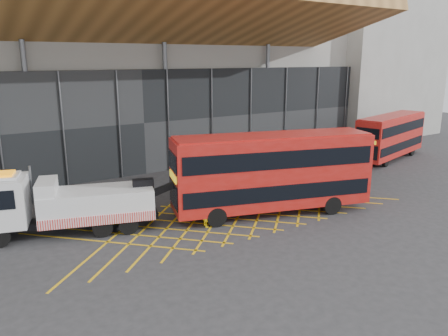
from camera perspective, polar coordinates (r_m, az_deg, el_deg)
ground_plane at (r=24.31m, az=-4.09°, el=-7.16°), size 120.00×120.00×0.00m
road_markings at (r=25.46m, az=0.68°, el=-6.11°), size 21.56×7.16×0.01m
construction_building at (r=40.38m, az=-14.79°, el=13.92°), size 55.00×23.97×18.00m
east_building at (r=55.85m, az=17.94°, el=14.70°), size 15.00×12.00×20.00m
recovery_truck at (r=23.77m, az=-20.27°, el=-4.41°), size 9.94×4.76×3.49m
bus_towed at (r=25.14m, az=6.28°, el=-0.29°), size 11.70×5.75×4.66m
bus_second at (r=41.70m, az=20.97°, el=4.07°), size 9.94×4.63×3.95m
worker at (r=23.47m, az=-2.37°, el=-5.58°), size 0.56×0.73×1.80m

